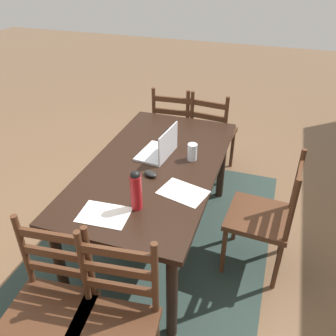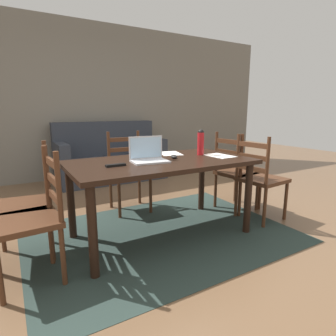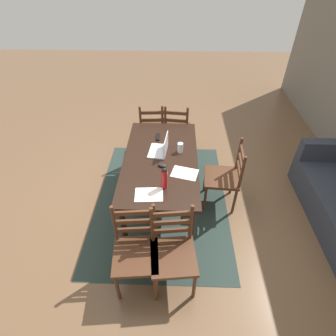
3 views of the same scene
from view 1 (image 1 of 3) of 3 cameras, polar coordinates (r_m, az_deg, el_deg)
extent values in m
plane|color=brown|center=(3.06, -1.86, -11.29)|extent=(14.00, 14.00, 0.00)
cube|color=#283833|center=(3.05, -1.86, -11.25)|extent=(2.48, 1.81, 0.01)
cube|color=black|center=(2.61, -2.14, 0.30)|extent=(1.70, 0.92, 0.04)
cylinder|color=black|center=(3.53, -3.53, 2.52)|extent=(0.07, 0.07, 0.71)
cylinder|color=black|center=(2.48, -16.90, -14.74)|extent=(0.07, 0.07, 0.71)
cylinder|color=black|center=(3.36, 8.59, 0.48)|extent=(0.07, 0.07, 0.71)
cylinder|color=black|center=(2.22, 0.63, -19.89)|extent=(0.07, 0.07, 0.71)
cube|color=#4C2B19|center=(3.69, 6.94, 5.47)|extent=(0.49, 0.49, 0.04)
cylinder|color=#4C2B19|center=(4.01, 5.02, 4.13)|extent=(0.04, 0.04, 0.43)
cylinder|color=#4C2B19|center=(3.92, 10.24, 2.99)|extent=(0.04, 0.04, 0.43)
cylinder|color=#4C2B19|center=(3.70, 2.98, 1.60)|extent=(0.04, 0.04, 0.43)
cylinder|color=#4C2B19|center=(3.60, 8.59, 0.29)|extent=(0.04, 0.04, 0.43)
cylinder|color=#4C2B19|center=(3.47, 3.15, 8.41)|extent=(0.04, 0.04, 0.50)
cylinder|color=#4C2B19|center=(3.36, 9.21, 7.21)|extent=(0.04, 0.04, 0.50)
cube|color=#4C2B19|center=(3.45, 6.04, 6.32)|extent=(0.06, 0.36, 0.05)
cube|color=#4C2B19|center=(3.40, 6.16, 8.21)|extent=(0.06, 0.36, 0.05)
cube|color=#4C2B19|center=(3.35, 6.28, 10.16)|extent=(0.06, 0.36, 0.05)
cube|color=#4C2B19|center=(2.12, -18.96, -21.91)|extent=(0.48, 0.48, 0.04)
cylinder|color=#4C2B19|center=(2.33, -11.04, -23.02)|extent=(0.04, 0.04, 0.43)
cylinder|color=#4C2B19|center=(2.47, -19.75, -20.53)|extent=(0.04, 0.04, 0.43)
cylinder|color=#4C2B19|center=(1.96, -12.44, -14.70)|extent=(0.04, 0.04, 0.50)
cylinder|color=#4C2B19|center=(2.12, -22.05, -12.29)|extent=(0.04, 0.04, 0.50)
cube|color=#4C2B19|center=(2.11, -17.00, -15.39)|extent=(0.06, 0.36, 0.05)
cube|color=#4C2B19|center=(2.02, -17.58, -12.99)|extent=(0.06, 0.36, 0.05)
cube|color=#4C2B19|center=(1.93, -18.19, -10.38)|extent=(0.06, 0.36, 0.05)
cylinder|color=#4C2B19|center=(2.32, -11.90, -23.64)|extent=(0.04, 0.04, 0.43)
cylinder|color=#4C2B19|center=(1.85, -2.07, -17.53)|extent=(0.04, 0.04, 0.50)
cylinder|color=#4C2B19|center=(1.95, -13.43, -15.35)|extent=(0.04, 0.04, 0.50)
cube|color=#4C2B19|center=(1.96, -7.70, -18.41)|extent=(0.06, 0.36, 0.05)
cube|color=#4C2B19|center=(1.87, -7.99, -15.99)|extent=(0.06, 0.36, 0.05)
cube|color=#4C2B19|center=(1.78, -8.30, -13.31)|extent=(0.06, 0.36, 0.05)
cube|color=#4C2B19|center=(2.65, 14.36, -7.62)|extent=(0.47, 0.47, 0.04)
cylinder|color=#4C2B19|center=(2.69, 8.88, -13.03)|extent=(0.04, 0.04, 0.43)
cylinder|color=#4C2B19|center=(2.96, 10.77, -8.08)|extent=(0.04, 0.04, 0.43)
cylinder|color=#4C2B19|center=(2.67, 17.05, -14.84)|extent=(0.04, 0.04, 0.43)
cylinder|color=#4C2B19|center=(2.94, 18.05, -9.65)|extent=(0.04, 0.04, 0.43)
cylinder|color=#4C2B19|center=(2.35, 19.17, -6.76)|extent=(0.04, 0.04, 0.50)
cylinder|color=#4C2B19|center=(2.66, 20.01, -1.88)|extent=(0.04, 0.04, 0.50)
cube|color=#4C2B19|center=(2.56, 19.21, -5.97)|extent=(0.36, 0.05, 0.05)
cube|color=#4C2B19|center=(2.49, 19.72, -3.70)|extent=(0.36, 0.05, 0.05)
cube|color=#4C2B19|center=(2.42, 20.26, -1.31)|extent=(0.36, 0.05, 0.05)
cube|color=#4C2B19|center=(3.77, 1.47, 6.30)|extent=(0.47, 0.47, 0.04)
cylinder|color=#4C2B19|center=(4.08, -0.56, 4.78)|extent=(0.04, 0.04, 0.43)
cylinder|color=#4C2B19|center=(4.01, 4.70, 4.12)|extent=(0.04, 0.04, 0.43)
cylinder|color=#4C2B19|center=(3.76, -2.08, 2.17)|extent=(0.04, 0.04, 0.43)
cylinder|color=#4C2B19|center=(3.68, 3.60, 1.41)|extent=(0.04, 0.04, 0.43)
cylinder|color=#4C2B19|center=(3.53, -2.28, 8.89)|extent=(0.04, 0.04, 0.50)
cylinder|color=#4C2B19|center=(3.45, 3.84, 8.23)|extent=(0.04, 0.04, 0.50)
cube|color=#4C2B19|center=(3.53, 0.74, 7.09)|extent=(0.05, 0.36, 0.05)
cube|color=#4C2B19|center=(3.48, 0.75, 8.95)|extent=(0.05, 0.36, 0.05)
cube|color=#4C2B19|center=(3.43, 0.77, 10.87)|extent=(0.05, 0.36, 0.05)
cube|color=silver|center=(2.72, -2.00, 2.42)|extent=(0.34, 0.25, 0.02)
cube|color=silver|center=(2.62, 0.04, 4.08)|extent=(0.32, 0.04, 0.21)
cube|color=#A5CCEA|center=(2.62, -0.08, 4.11)|extent=(0.29, 0.04, 0.19)
cylinder|color=red|center=(2.12, -5.11, -3.88)|extent=(0.07, 0.07, 0.23)
sphere|color=black|center=(2.05, -5.27, -1.26)|extent=(0.06, 0.06, 0.06)
cylinder|color=silver|center=(2.62, 3.91, 2.58)|extent=(0.07, 0.07, 0.13)
ellipsoid|color=black|center=(2.45, -2.83, -0.94)|extent=(0.09, 0.11, 0.03)
cube|color=black|center=(2.99, -0.20, 5.52)|extent=(0.17, 0.05, 0.02)
cube|color=white|center=(2.16, -10.20, -7.36)|extent=(0.23, 0.31, 0.00)
cube|color=white|center=(2.30, 2.42, -3.91)|extent=(0.28, 0.34, 0.00)
camera|label=2|loc=(4.56, -25.24, 18.24)|focal=29.67mm
camera|label=3|loc=(1.04, -130.23, 20.99)|focal=28.43mm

